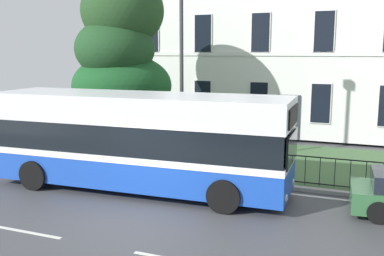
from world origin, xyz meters
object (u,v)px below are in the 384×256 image
at_px(georgian_townhouse, 308,18).
at_px(street_lamp_post, 181,48).
at_px(evergreen_tree, 119,76).
at_px(single_decker_bus, 139,140).

xyz_separation_m(georgian_townhouse, street_lamp_post, (-2.76, -12.42, -1.79)).
height_order(georgian_townhouse, street_lamp_post, georgian_townhouse).
height_order(evergreen_tree, single_decker_bus, evergreen_tree).
height_order(single_decker_bus, street_lamp_post, street_lamp_post).
bearing_deg(evergreen_tree, street_lamp_post, -27.85).
bearing_deg(georgian_townhouse, street_lamp_post, -102.54).
bearing_deg(street_lamp_post, single_decker_bus, -97.95).
height_order(georgian_townhouse, single_decker_bus, georgian_townhouse).
bearing_deg(street_lamp_post, georgian_townhouse, 77.46).
xyz_separation_m(georgian_townhouse, evergreen_tree, (-6.61, -10.38, -2.98)).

